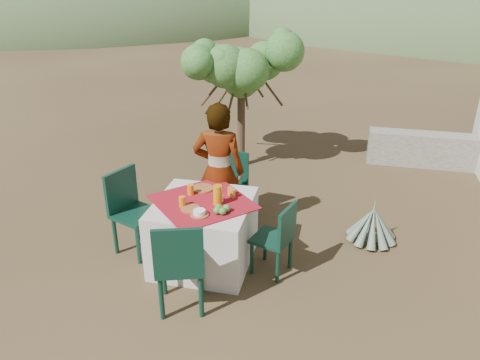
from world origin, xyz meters
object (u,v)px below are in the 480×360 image
Objects in this scene: chair_left at (130,208)px; chair_right at (278,236)px; juice_pitcher at (218,195)px; chair_far at (231,182)px; chair_near at (180,263)px; table at (204,232)px; agave at (372,225)px; shrub_tree at (246,73)px; person at (219,172)px.

chair_right is at bearing -72.34° from chair_left.
juice_pitcher is at bearing -73.55° from chair_left.
chair_far is 1.93m from chair_near.
chair_near is at bearing -87.77° from table.
chair_far is 0.90× the size of chair_left.
chair_near is at bearing -113.86° from chair_left.
table is 1.31× the size of chair_near.
juice_pitcher is at bearing -5.53° from table.
chair_left is 1.72m from chair_right.
agave is (1.01, 0.90, -0.24)m from chair_right.
shrub_tree is (-0.99, 2.87, 1.07)m from chair_right.
table is 2.03× the size of agave.
shrub_tree is at bearing -143.64° from chair_right.
chair_right is at bearing 137.36° from person.
chair_left is at bearing -123.61° from chair_far.
chair_left reaches higher than juice_pitcher.
chair_left is at bearing 175.75° from juice_pitcher.
table is at bearing -105.81° from chair_near.
juice_pitcher reaches higher than chair_far.
table is at bearing 174.47° from juice_pitcher.
agave is at bearing 25.38° from table.
shrub_tree is (-0.19, 3.69, 0.98)m from chair_near.
person is at bearing 89.29° from table.
chair_far reaches higher than table.
agave is at bearing -176.26° from person.
person reaches higher than chair_near.
person is (-0.82, 0.66, 0.38)m from chair_right.
person is at bearing -85.74° from shrub_tree.
juice_pitcher is (0.33, -2.86, -0.66)m from shrub_tree.
person is at bearing -36.83° from chair_left.
chair_left is 0.59× the size of person.
chair_far is 1.84m from agave.
table is at bearing -154.62° from agave.
chair_near is at bearing -81.73° from chair_far.
chair_left is (-0.92, 0.91, -0.00)m from chair_near.
shrub_tree reaches higher than chair_near.
chair_near is 1.29m from chair_left.
chair_left reaches higher than chair_far.
person is 2.63× the size of agave.
juice_pitcher reaches higher than chair_right.
juice_pitcher is at bearing -83.41° from shrub_tree.
juice_pitcher reaches higher than table.
chair_right is 1.12m from person.
table is 0.78m from person.
chair_near is at bearing -26.85° from chair_right.
chair_near is 0.51× the size of shrub_tree.
shrub_tree reaches higher than chair_far.
chair_far is 0.46× the size of shrub_tree.
chair_right is 0.77m from juice_pitcher.
chair_near reaches higher than agave.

